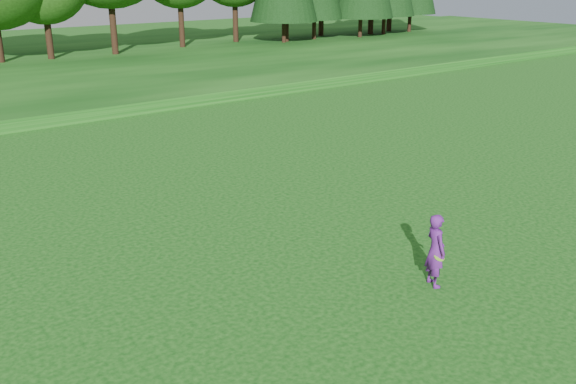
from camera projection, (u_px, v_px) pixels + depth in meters
ground at (316, 294)px, 13.88m from camera, size 140.00×140.00×0.00m
walking_path at (30, 125)px, 28.83m from camera, size 130.00×1.60×0.04m
woman at (435, 250)px, 14.04m from camera, size 0.58×0.71×1.68m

